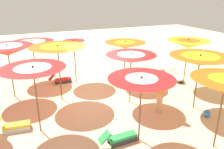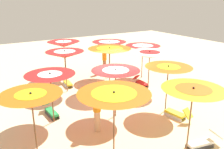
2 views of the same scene
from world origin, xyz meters
The scene contains 20 objects.
ground centered at (0.00, 0.00, -0.02)m, with size 38.44×38.44×0.04m, color beige.
beach_umbrella_0 centered at (-2.19, 4.23, 2.02)m, with size 1.90×1.90×2.30m.
beach_umbrella_1 centered at (-3.35, 2.03, 2.02)m, with size 2.30×2.30×2.26m.
beach_umbrella_2 centered at (-4.58, -0.09, 2.12)m, with size 1.97×1.97×2.36m.
beach_umbrella_3 centered at (-0.25, 3.04, 1.96)m, with size 1.98×1.98×2.17m.
beach_umbrella_4 centered at (-1.18, 0.57, 1.95)m, with size 2.03×2.03×2.18m.
beach_umbrella_5 centered at (-1.97, -1.64, 1.96)m, with size 2.05×2.05×2.18m.
beach_umbrella_6 centered at (2.61, 1.32, 2.10)m, with size 2.02×2.02×2.33m.
beach_umbrella_7 centered at (1.49, -0.76, 2.25)m, with size 2.30×2.30×2.46m.
beach_umbrella_8 centered at (0.40, -2.61, 2.03)m, with size 2.04×2.04×2.26m.
beach_umbrella_9 centered at (5.04, 0.46, 2.16)m, with size 2.02×2.02×2.40m.
beach_umbrella_10 centered at (3.41, -1.90, 2.15)m, with size 2.13×2.13×2.41m.
beach_umbrella_11 centered at (2.31, -3.69, 1.96)m, with size 2.18×2.18×2.17m.
lounger_0 centered at (0.37, 2.95, 0.19)m, with size 1.28×0.38×0.52m.
lounger_1 centered at (1.15, -2.72, 0.20)m, with size 1.15×0.35×0.55m.
lounger_2 centered at (-4.68, -0.78, 0.20)m, with size 0.61×1.37×0.56m.
lounger_3 centered at (3.45, 0.97, 0.20)m, with size 1.28×0.45×0.56m.
lounger_4 centered at (-2.74, -1.59, 0.20)m, with size 1.26×0.56×0.60m.
beachgoer_0 centered at (-1.82, 1.82, 0.96)m, with size 0.30×0.30×1.82m.
beachgoer_1 centered at (4.51, -2.18, 1.00)m, with size 0.30×0.30×1.88m.
Camera 2 is at (-8.93, 5.56, 4.98)m, focal length 37.54 mm.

